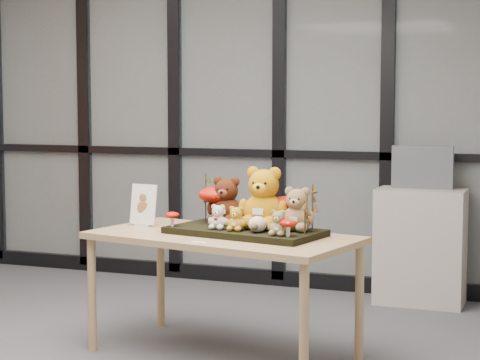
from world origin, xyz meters
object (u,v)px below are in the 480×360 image
at_px(bear_small_yellow, 236,217).
at_px(bear_white_bow, 218,216).
at_px(plush_cream_hedgehog, 257,223).
at_px(mushroom_back_left, 216,203).
at_px(monitor, 422,167).
at_px(bear_pooh_yellow, 264,194).
at_px(bear_tan_back, 297,207).
at_px(mushroom_front_right, 288,227).
at_px(display_table, 223,246).
at_px(bear_brown_medium, 227,198).
at_px(mushroom_front_left, 172,218).
at_px(sign_holder, 143,207).
at_px(mushroom_back_right, 284,210).
at_px(bear_beige_small, 278,221).
at_px(diorama_tray, 245,232).
at_px(cabinet, 420,247).

xyz_separation_m(bear_small_yellow, bear_white_bow, (-0.12, 0.02, 0.00)).
bearing_deg(plush_cream_hedgehog, bear_small_yellow, -173.08).
height_order(mushroom_back_left, monitor, monitor).
xyz_separation_m(bear_pooh_yellow, bear_tan_back, (0.21, -0.04, -0.06)).
distance_m(bear_pooh_yellow, mushroom_back_left, 0.36).
relative_size(bear_small_yellow, mushroom_front_right, 1.48).
xyz_separation_m(display_table, bear_pooh_yellow, (0.22, 0.09, 0.30)).
relative_size(bear_brown_medium, mushroom_front_left, 3.30).
distance_m(bear_brown_medium, monitor, 1.80).
xyz_separation_m(bear_white_bow, sign_holder, (-0.57, 0.19, -0.00)).
bearing_deg(mushroom_front_right, display_table, 160.00).
xyz_separation_m(bear_white_bow, mushroom_front_left, (-0.29, 0.01, -0.03)).
relative_size(bear_pooh_yellow, mushroom_front_left, 4.14).
relative_size(bear_brown_medium, monitor, 0.70).
bearing_deg(monitor, bear_small_yellow, -112.47).
distance_m(mushroom_back_left, mushroom_back_right, 0.45).
distance_m(bear_brown_medium, mushroom_front_right, 0.59).
height_order(bear_pooh_yellow, plush_cream_hedgehog, bear_pooh_yellow).
bearing_deg(mushroom_back_left, bear_brown_medium, -18.90).
xyz_separation_m(bear_tan_back, bear_beige_small, (-0.05, -0.19, -0.06)).
bearing_deg(bear_small_yellow, display_table, 158.29).
relative_size(bear_pooh_yellow, plush_cream_hedgehog, 3.90).
xyz_separation_m(display_table, bear_brown_medium, (-0.04, 0.16, 0.26)).
relative_size(bear_pooh_yellow, mushroom_front_right, 3.74).
height_order(diorama_tray, mushroom_front_left, mushroom_front_left).
bearing_deg(bear_brown_medium, mushroom_back_left, 172.91).
bearing_deg(mushroom_back_left, bear_tan_back, -14.85).
bearing_deg(mushroom_front_left, bear_small_yellow, -4.21).
bearing_deg(monitor, sign_holder, -132.07).
distance_m(bear_brown_medium, bear_beige_small, 0.53).
height_order(diorama_tray, bear_brown_medium, bear_brown_medium).
bearing_deg(diorama_tray, bear_white_bow, -135.21).
relative_size(bear_beige_small, plush_cream_hedgehog, 1.55).
bearing_deg(mushroom_back_right, bear_white_bow, -149.32).
bearing_deg(sign_holder, cabinet, 55.35).
bearing_deg(diorama_tray, cabinet, 78.23).
height_order(display_table, monitor, monitor).
bearing_deg(mushroom_front_left, bear_beige_small, -8.75).
xyz_separation_m(bear_white_bow, mushroom_back_left, (-0.11, 0.24, 0.04)).
bearing_deg(bear_brown_medium, display_table, -63.68).
bearing_deg(sign_holder, display_table, -5.77).
bearing_deg(mushroom_back_right, bear_brown_medium, 176.68).
bearing_deg(bear_pooh_yellow, bear_brown_medium, 175.37).
height_order(bear_brown_medium, mushroom_back_right, bear_brown_medium).
height_order(bear_brown_medium, mushroom_front_left, bear_brown_medium).
bearing_deg(mushroom_front_left, mushroom_front_right, -9.09).
xyz_separation_m(bear_small_yellow, mushroom_back_left, (-0.23, 0.26, 0.04)).
height_order(bear_white_bow, plush_cream_hedgehog, bear_white_bow).
height_order(diorama_tray, mushroom_back_right, mushroom_back_right).
xyz_separation_m(bear_tan_back, bear_white_bow, (-0.43, -0.10, -0.06)).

